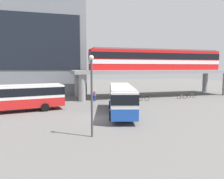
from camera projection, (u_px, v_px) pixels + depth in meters
name	position (u px, v px, depth m)	size (l,w,h in m)	color
ground_plane	(86.00, 103.00, 32.10)	(120.00, 120.00, 0.00)	#605E5B
station_building	(23.00, 49.00, 44.00)	(23.99, 13.84, 17.93)	slate
elevated_platform	(154.00, 73.00, 40.06)	(29.96, 7.34, 4.81)	gray
train	(157.00, 59.00, 39.96)	(25.23, 2.96, 3.84)	red
bus_main	(121.00, 97.00, 24.50)	(5.30, 11.32, 3.22)	#1E4CB2
bus_secondary	(16.00, 95.00, 25.67)	(11.31, 4.33, 3.22)	red
bicycle_black	(144.00, 98.00, 34.44)	(1.74, 0.54, 1.04)	black
bicycle_green	(191.00, 96.00, 37.85)	(1.78, 0.28, 1.04)	black
bicycle_red	(118.00, 100.00, 33.12)	(1.66, 0.78, 1.04)	black
bicycle_brown	(182.00, 97.00, 36.57)	(1.79, 0.26, 1.04)	black
pedestrian_by_bike_rack	(95.00, 96.00, 34.01)	(0.40, 0.47, 1.70)	navy
lamp_post	(92.00, 89.00, 16.22)	(0.36, 0.36, 6.22)	#3F3F44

